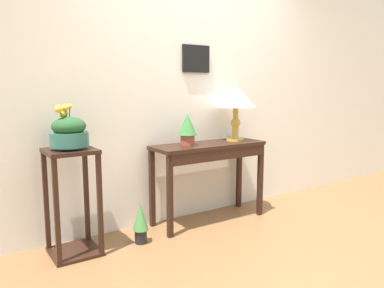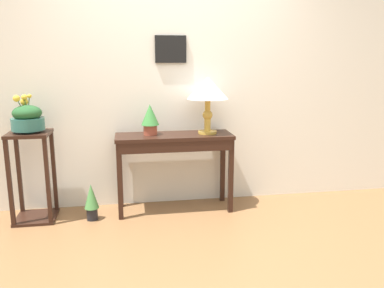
{
  "view_description": "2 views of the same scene",
  "coord_description": "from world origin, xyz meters",
  "px_view_note": "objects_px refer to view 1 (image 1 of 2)",
  "views": [
    {
      "loc": [
        -2.15,
        -1.72,
        1.32
      ],
      "look_at": [
        -0.23,
        1.16,
        0.79
      ],
      "focal_mm": 35.3,
      "sensor_mm": 36.0,
      "label": 1
    },
    {
      "loc": [
        -0.47,
        -2.52,
        1.5
      ],
      "look_at": [
        0.17,
        1.26,
        0.66
      ],
      "focal_mm": 36.54,
      "sensor_mm": 36.0,
      "label": 2
    }
  ],
  "objects_px": {
    "planter_bowl_wide": "(69,132)",
    "potted_plant_on_console": "(187,128)",
    "pedestal_stand_left": "(73,202)",
    "potted_plant_floor": "(141,221)",
    "table_lamp": "(236,99)",
    "console_table": "(210,156)"
  },
  "relations": [
    {
      "from": "planter_bowl_wide",
      "to": "table_lamp",
      "type": "bearing_deg",
      "value": 0.84
    },
    {
      "from": "pedestal_stand_left",
      "to": "console_table",
      "type": "bearing_deg",
      "value": 0.1
    },
    {
      "from": "console_table",
      "to": "pedestal_stand_left",
      "type": "height_order",
      "value": "pedestal_stand_left"
    },
    {
      "from": "pedestal_stand_left",
      "to": "planter_bowl_wide",
      "type": "height_order",
      "value": "planter_bowl_wide"
    },
    {
      "from": "potted_plant_floor",
      "to": "console_table",
      "type": "bearing_deg",
      "value": 7.79
    },
    {
      "from": "table_lamp",
      "to": "potted_plant_on_console",
      "type": "distance_m",
      "value": 0.62
    },
    {
      "from": "potted_plant_on_console",
      "to": "pedestal_stand_left",
      "type": "relative_size",
      "value": 0.35
    },
    {
      "from": "potted_plant_floor",
      "to": "table_lamp",
      "type": "bearing_deg",
      "value": 6.67
    },
    {
      "from": "potted_plant_on_console",
      "to": "planter_bowl_wide",
      "type": "distance_m",
      "value": 1.11
    },
    {
      "from": "table_lamp",
      "to": "pedestal_stand_left",
      "type": "distance_m",
      "value": 1.84
    },
    {
      "from": "pedestal_stand_left",
      "to": "table_lamp",
      "type": "bearing_deg",
      "value": 0.87
    },
    {
      "from": "console_table",
      "to": "potted_plant_floor",
      "type": "height_order",
      "value": "console_table"
    },
    {
      "from": "pedestal_stand_left",
      "to": "potted_plant_floor",
      "type": "distance_m",
      "value": 0.59
    },
    {
      "from": "planter_bowl_wide",
      "to": "potted_plant_floor",
      "type": "xyz_separation_m",
      "value": [
        0.53,
        -0.11,
        -0.78
      ]
    },
    {
      "from": "pedestal_stand_left",
      "to": "potted_plant_on_console",
      "type": "bearing_deg",
      "value": 2.6
    },
    {
      "from": "planter_bowl_wide",
      "to": "potted_plant_on_console",
      "type": "bearing_deg",
      "value": 2.57
    },
    {
      "from": "console_table",
      "to": "table_lamp",
      "type": "height_order",
      "value": "table_lamp"
    },
    {
      "from": "console_table",
      "to": "planter_bowl_wide",
      "type": "xyz_separation_m",
      "value": [
        -1.34,
        -0.0,
        0.32
      ]
    },
    {
      "from": "console_table",
      "to": "potted_plant_on_console",
      "type": "distance_m",
      "value": 0.37
    },
    {
      "from": "pedestal_stand_left",
      "to": "potted_plant_floor",
      "type": "xyz_separation_m",
      "value": [
        0.53,
        -0.11,
        -0.23
      ]
    },
    {
      "from": "potted_plant_floor",
      "to": "potted_plant_on_console",
      "type": "bearing_deg",
      "value": 15.32
    },
    {
      "from": "pedestal_stand_left",
      "to": "potted_plant_floor",
      "type": "relative_size",
      "value": 2.39
    }
  ]
}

